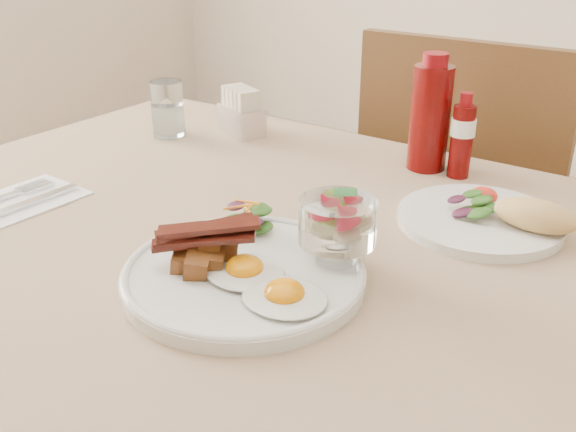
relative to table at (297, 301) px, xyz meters
The scene contains 13 objects.
table is the anchor object (origin of this frame).
chair_far 0.68m from the table, 90.00° to the left, with size 0.42×0.42×0.93m.
main_plate 0.15m from the table, 88.20° to the right, with size 0.28×0.28×0.02m, color silver.
fried_eggs 0.18m from the table, 70.84° to the right, with size 0.19×0.13×0.03m.
bacon_potato_pile 0.19m from the table, 104.55° to the right, with size 0.11×0.11×0.05m.
side_salad 0.14m from the table, 147.54° to the right, with size 0.07×0.07×0.04m.
fruit_cup 0.18m from the table, 24.76° to the right, with size 0.09×0.09×0.09m.
second_plate 0.29m from the table, 44.63° to the left, with size 0.24×0.22×0.06m.
ketchup_bottle 0.39m from the table, 86.20° to the left, with size 0.08×0.08×0.19m.
hot_sauce_bottle 0.38m from the table, 76.50° to the left, with size 0.05×0.05×0.14m.
sugar_caddy 0.48m from the table, 137.55° to the left, with size 0.11×0.09×0.09m.
water_glass 0.52m from the table, 153.33° to the left, with size 0.06×0.06×0.10m.
napkin_cutlery 0.45m from the table, 159.10° to the right, with size 0.13×0.23×0.01m.
Camera 1 is at (0.41, -0.61, 1.14)m, focal length 40.00 mm.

